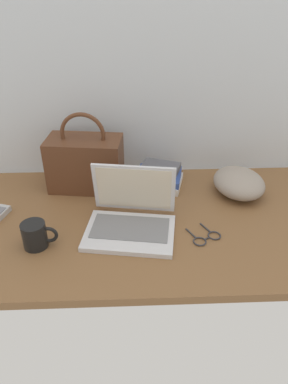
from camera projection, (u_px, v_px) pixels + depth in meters
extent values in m
cube|color=brown|center=(158.00, 222.00, 1.36)|extent=(1.60, 0.76, 0.03)
cube|color=silver|center=(130.00, 233.00, 1.26)|extent=(0.34, 0.26, 0.02)
cube|color=slate|center=(130.00, 228.00, 1.27)|extent=(0.29, 0.18, 0.00)
cube|color=silver|center=(134.00, 188.00, 1.31)|extent=(0.30, 0.09, 0.20)
cube|color=beige|center=(134.00, 189.00, 1.31)|extent=(0.27, 0.07, 0.17)
cylinder|color=black|center=(34.00, 235.00, 1.20)|extent=(0.08, 0.08, 0.09)
torus|color=black|center=(49.00, 235.00, 1.20)|extent=(0.06, 0.01, 0.06)
cylinder|color=brown|center=(33.00, 226.00, 1.17)|extent=(0.07, 0.07, 0.00)
torus|color=#333338|center=(200.00, 241.00, 1.23)|extent=(0.06, 0.06, 0.01)
torus|color=#333338|center=(214.00, 235.00, 1.26)|extent=(0.06, 0.06, 0.01)
cube|color=#333338|center=(207.00, 238.00, 1.25)|extent=(0.02, 0.01, 0.00)
cube|color=#333338|center=(191.00, 233.00, 1.27)|extent=(0.03, 0.06, 0.00)
cube|color=#333338|center=(205.00, 228.00, 1.30)|extent=(0.03, 0.06, 0.00)
cube|color=#59331E|center=(86.00, 164.00, 1.49)|extent=(0.32, 0.20, 0.22)
torus|color=#59331E|center=(83.00, 134.00, 1.42)|extent=(0.18, 0.04, 0.18)
cube|color=silver|center=(159.00, 182.00, 1.55)|extent=(0.22, 0.20, 0.03)
cube|color=#334C99|center=(159.00, 176.00, 1.53)|extent=(0.21, 0.19, 0.03)
cube|color=#595960|center=(159.00, 170.00, 1.52)|extent=(0.20, 0.20, 0.03)
ellipsoid|color=gray|center=(239.00, 183.00, 1.47)|extent=(0.25, 0.27, 0.10)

